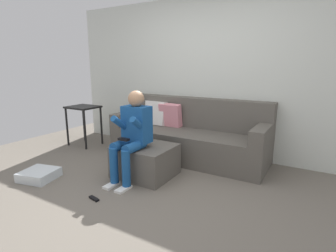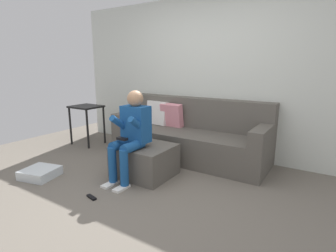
{
  "view_description": "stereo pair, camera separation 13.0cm",
  "coord_description": "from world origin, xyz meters",
  "views": [
    {
      "loc": [
        1.67,
        -2.11,
        1.43
      ],
      "look_at": [
        -0.19,
        1.04,
        0.6
      ],
      "focal_mm": 28.44,
      "sensor_mm": 36.0,
      "label": 1
    },
    {
      "loc": [
        1.78,
        -2.04,
        1.43
      ],
      "look_at": [
        -0.19,
        1.04,
        0.6
      ],
      "focal_mm": 28.44,
      "sensor_mm": 36.0,
      "label": 2
    }
  ],
  "objects": [
    {
      "name": "couch_sectional",
      "position": [
        -0.12,
        1.56,
        0.35
      ],
      "size": [
        2.43,
        0.85,
        0.92
      ],
      "color": "#59544C",
      "rests_on": "ground_plane"
    },
    {
      "name": "remote_near_ottoman",
      "position": [
        -0.38,
        -0.23,
        0.01
      ],
      "size": [
        0.15,
        0.07,
        0.02
      ],
      "primitive_type": "cube",
      "rotation": [
        0.0,
        0.0,
        -0.21
      ],
      "color": "black",
      "rests_on": "ground_plane"
    },
    {
      "name": "ottoman",
      "position": [
        -0.28,
        0.6,
        0.21
      ],
      "size": [
        0.72,
        0.64,
        0.41
      ],
      "primitive_type": "cube",
      "color": "#59544C",
      "rests_on": "ground_plane"
    },
    {
      "name": "wall_back",
      "position": [
        0.0,
        1.96,
        1.24
      ],
      "size": [
        5.17,
        0.1,
        2.49
      ],
      "primitive_type": "cube",
      "color": "silver",
      "rests_on": "ground_plane"
    },
    {
      "name": "side_table",
      "position": [
        -2.06,
        1.2,
        0.58
      ],
      "size": [
        0.52,
        0.45,
        0.72
      ],
      "color": "black",
      "rests_on": "ground_plane"
    },
    {
      "name": "person_seated",
      "position": [
        -0.34,
        0.43,
        0.64
      ],
      "size": [
        0.34,
        0.63,
        1.13
      ],
      "color": "#194C8C",
      "rests_on": "ground_plane"
    },
    {
      "name": "ground_plane",
      "position": [
        0.0,
        0.0,
        0.0
      ],
      "size": [
        6.72,
        6.72,
        0.0
      ],
      "primitive_type": "plane",
      "color": "#6B6359"
    },
    {
      "name": "storage_bin",
      "position": [
        -1.39,
        -0.2,
        0.06
      ],
      "size": [
        0.49,
        0.47,
        0.12
      ],
      "primitive_type": "cube",
      "rotation": [
        0.0,
        0.0,
        0.23
      ],
      "color": "silver",
      "rests_on": "ground_plane"
    }
  ]
}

